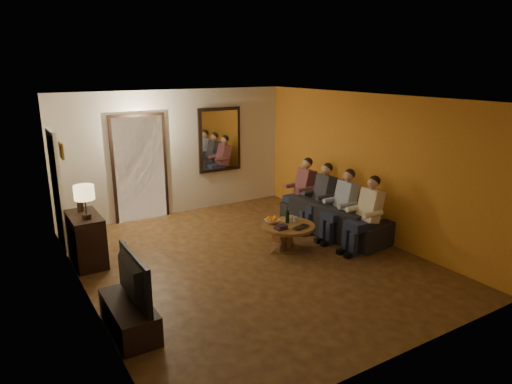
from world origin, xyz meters
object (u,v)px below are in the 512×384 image
coffee_table (288,237)px  bowl (272,221)px  wine_bottle (287,214)px  laptop (303,228)px  table_lamp (85,202)px  sofa (335,217)px  person_d (302,193)px  dog (284,233)px  person_b (343,208)px  person_a (367,217)px  person_c (321,200)px  dresser (86,239)px  tv_stand (129,316)px  tv (126,279)px

coffee_table → bowl: 0.38m
wine_bottle → laptop: (0.05, -0.38, -0.14)m
table_lamp → sofa: (4.27, -0.83, -0.76)m
sofa → laptop: (-1.11, -0.47, 0.15)m
person_d → wine_bottle: size_ratio=3.87×
coffee_table → laptop: size_ratio=2.76×
dog → wine_bottle: size_ratio=1.81×
sofa → dog: (-1.23, -0.08, -0.04)m
sofa → person_b: size_ratio=1.81×
bowl → wine_bottle: 0.29m
person_a → person_c: same height
coffee_table → wine_bottle: wine_bottle is taller
dresser → wine_bottle: 3.31m
tv_stand → bowl: bowl is taller
dog → dresser: bearing=139.1°
tv_stand → person_d: bearing=26.9°
coffee_table → table_lamp: bearing=161.6°
person_c → laptop: size_ratio=3.65×
dresser → coffee_table: size_ratio=1.00×
person_a → laptop: 1.11m
tv_stand → tv: bearing=0.0°
bowl → wine_bottle: wine_bottle is taller
person_d → wine_bottle: person_d is taller
person_b → person_c: (0.00, 0.60, 0.00)m
person_b → bowl: size_ratio=4.63×
table_lamp → tv_stand: size_ratio=0.50×
table_lamp → person_d: table_lamp is taller
tv_stand → person_c: (4.17, 1.52, 0.42)m
wine_bottle → laptop: 0.41m
person_c → coffee_table: bearing=-156.5°
person_a → coffee_table: size_ratio=1.32×
tv_stand → dog: 3.25m
tv → person_c: (4.17, 1.52, -0.06)m
table_lamp → bowl: (2.87, -0.79, -0.60)m
person_a → laptop: (-1.01, 0.43, -0.14)m
sofa → dog: bearing=85.8°
person_c → wine_bottle: bearing=-160.1°
tv → coffee_table: (3.05, 1.03, -0.44)m
wine_bottle → tv: bearing=-160.0°
person_a → wine_bottle: size_ratio=3.87×
tv → person_a: 4.18m
sofa → person_a: (-0.10, -0.90, 0.28)m
tv_stand → coffee_table: bearing=18.7°
person_c → bowl: 1.33m
dog → coffee_table: dog is taller
person_b → laptop: (-1.01, -0.17, -0.14)m
laptop → dog: bearing=90.1°
table_lamp → person_b: size_ratio=0.45×
dresser → coffee_table: 3.30m
person_a → wine_bottle: person_a is taller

